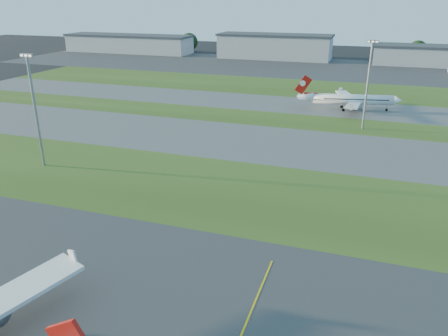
% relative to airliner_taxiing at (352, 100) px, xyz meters
% --- Properties ---
extents(grass_strip_a, '(300.00, 34.00, 0.01)m').
position_rel_airliner_taxiing_xyz_m(grass_strip_a, '(-10.16, -78.96, -3.71)').
color(grass_strip_a, '#314617').
rests_on(grass_strip_a, ground).
extents(taxiway_a, '(300.00, 32.00, 0.01)m').
position_rel_airliner_taxiing_xyz_m(taxiway_a, '(-10.16, -45.96, -3.71)').
color(taxiway_a, '#515154').
rests_on(taxiway_a, ground).
extents(grass_strip_b, '(300.00, 18.00, 0.01)m').
position_rel_airliner_taxiing_xyz_m(grass_strip_b, '(-10.16, -20.96, -3.71)').
color(grass_strip_b, '#314617').
rests_on(grass_strip_b, ground).
extents(taxiway_b, '(300.00, 26.00, 0.01)m').
position_rel_airliner_taxiing_xyz_m(taxiway_b, '(-10.16, 1.04, -3.71)').
color(taxiway_b, '#515154').
rests_on(taxiway_b, ground).
extents(grass_strip_c, '(300.00, 40.00, 0.01)m').
position_rel_airliner_taxiing_xyz_m(grass_strip_c, '(-10.16, 34.04, -3.71)').
color(grass_strip_c, '#314617').
rests_on(grass_strip_c, ground).
extents(apron_far, '(400.00, 80.00, 0.01)m').
position_rel_airliner_taxiing_xyz_m(apron_far, '(-10.16, 94.04, -3.71)').
color(apron_far, '#333335').
rests_on(apron_far, ground).
extents(airliner_taxiing, '(33.56, 28.20, 10.58)m').
position_rel_airliner_taxiing_xyz_m(airliner_taxiing, '(0.00, 0.00, 0.00)').
color(airliner_taxiing, white).
rests_on(airliner_taxiing, ground).
extents(light_mast_west, '(3.20, 0.70, 25.80)m').
position_rel_airliner_taxiing_xyz_m(light_mast_west, '(-65.16, -78.96, 11.10)').
color(light_mast_west, gray).
rests_on(light_mast_west, ground).
extents(light_mast_centre, '(3.20, 0.70, 25.80)m').
position_rel_airliner_taxiing_xyz_m(light_mast_centre, '(4.84, -22.96, 11.10)').
color(light_mast_centre, gray).
rests_on(light_mast_centre, ground).
extents(hangar_far_west, '(91.80, 23.00, 12.20)m').
position_rel_airliner_taxiing_xyz_m(hangar_far_west, '(-160.16, 124.04, 2.42)').
color(hangar_far_west, '#9C9EA4').
rests_on(hangar_far_west, ground).
extents(hangar_west, '(71.40, 23.00, 15.20)m').
position_rel_airliner_taxiing_xyz_m(hangar_west, '(-55.16, 124.04, 3.92)').
color(hangar_west, '#9C9EA4').
rests_on(hangar_west, ground).
extents(hangar_east, '(81.60, 23.00, 11.20)m').
position_rel_airliner_taxiing_xyz_m(hangar_east, '(44.84, 124.04, 1.92)').
color(hangar_east, '#9C9EA4').
rests_on(hangar_east, ground).
extents(tree_far_west, '(11.00, 11.00, 12.00)m').
position_rel_airliner_taxiing_xyz_m(tree_far_west, '(-200.16, 137.04, 2.77)').
color(tree_far_west, black).
rests_on(tree_far_west, ground).
extents(tree_west, '(12.10, 12.10, 13.20)m').
position_rel_airliner_taxiing_xyz_m(tree_west, '(-120.16, 139.04, 3.42)').
color(tree_west, black).
rests_on(tree_west, ground).
extents(tree_mid_west, '(9.90, 9.90, 10.80)m').
position_rel_airliner_taxiing_xyz_m(tree_mid_west, '(-30.16, 135.04, 2.12)').
color(tree_mid_west, black).
rests_on(tree_mid_west, ground).
extents(tree_mid_east, '(11.55, 11.55, 12.60)m').
position_rel_airliner_taxiing_xyz_m(tree_mid_east, '(29.84, 138.04, 3.10)').
color(tree_mid_east, black).
rests_on(tree_mid_east, ground).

